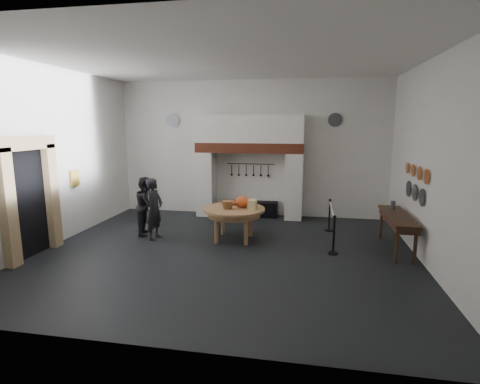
% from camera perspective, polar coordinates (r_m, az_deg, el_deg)
% --- Properties ---
extents(floor, '(9.00, 8.00, 0.02)m').
position_cam_1_polar(floor, '(9.21, -2.21, -9.20)').
color(floor, black).
rests_on(floor, ground).
extents(ceiling, '(9.00, 8.00, 0.02)m').
position_cam_1_polar(ceiling, '(8.79, -2.43, 19.62)').
color(ceiling, silver).
rests_on(ceiling, wall_back).
extents(wall_back, '(9.00, 0.02, 4.50)m').
position_cam_1_polar(wall_back, '(12.64, 1.69, 6.60)').
color(wall_back, silver).
rests_on(wall_back, floor).
extents(wall_front, '(9.00, 0.02, 4.50)m').
position_cam_1_polar(wall_front, '(4.93, -12.56, 0.32)').
color(wall_front, silver).
rests_on(wall_front, floor).
extents(wall_left, '(0.02, 8.00, 4.50)m').
position_cam_1_polar(wall_left, '(10.65, -26.75, 4.78)').
color(wall_left, silver).
rests_on(wall_left, floor).
extents(wall_right, '(0.02, 8.00, 4.50)m').
position_cam_1_polar(wall_right, '(8.89, 27.33, 3.82)').
color(wall_right, silver).
rests_on(wall_right, floor).
extents(chimney_pier_left, '(0.55, 0.70, 2.15)m').
position_cam_1_polar(chimney_pier_left, '(12.74, -5.15, 1.27)').
color(chimney_pier_left, silver).
rests_on(chimney_pier_left, floor).
extents(chimney_pier_right, '(0.55, 0.70, 2.15)m').
position_cam_1_polar(chimney_pier_right, '(12.29, 8.22, 0.87)').
color(chimney_pier_right, silver).
rests_on(chimney_pier_right, floor).
extents(hearth_brick_band, '(3.50, 0.72, 0.32)m').
position_cam_1_polar(hearth_brick_band, '(12.29, 1.44, 6.77)').
color(hearth_brick_band, '#9E442B').
rests_on(hearth_brick_band, chimney_pier_left).
extents(chimney_hood, '(3.50, 0.70, 0.90)m').
position_cam_1_polar(chimney_hood, '(12.27, 1.45, 9.61)').
color(chimney_hood, silver).
rests_on(chimney_hood, hearth_brick_band).
extents(iron_range, '(1.90, 0.45, 0.50)m').
position_cam_1_polar(iron_range, '(12.66, 1.45, -2.56)').
color(iron_range, black).
rests_on(iron_range, floor).
extents(utensil_rail, '(1.60, 0.02, 0.02)m').
position_cam_1_polar(utensil_rail, '(12.61, 1.62, 4.31)').
color(utensil_rail, black).
rests_on(utensil_rail, wall_back).
extents(door_recess, '(0.04, 1.10, 2.50)m').
position_cam_1_polar(door_recess, '(9.99, -29.56, -1.58)').
color(door_recess, black).
rests_on(door_recess, floor).
extents(door_jamb_near, '(0.22, 0.30, 2.60)m').
position_cam_1_polar(door_jamb_near, '(9.41, -31.87, -2.16)').
color(door_jamb_near, tan).
rests_on(door_jamb_near, floor).
extents(door_jamb_far, '(0.22, 0.30, 2.60)m').
position_cam_1_polar(door_jamb_far, '(10.46, -26.78, -0.57)').
color(door_jamb_far, tan).
rests_on(door_jamb_far, floor).
extents(door_lintel, '(0.22, 1.70, 0.30)m').
position_cam_1_polar(door_lintel, '(9.77, -29.89, 6.45)').
color(door_lintel, tan).
rests_on(door_lintel, door_jamb_near).
extents(wall_plaque, '(0.05, 0.34, 0.44)m').
position_cam_1_polar(wall_plaque, '(11.34, -23.86, 1.96)').
color(wall_plaque, gold).
rests_on(wall_plaque, wall_left).
extents(work_table, '(2.03, 2.03, 0.07)m').
position_cam_1_polar(work_table, '(9.97, -0.92, -2.64)').
color(work_table, tan).
rests_on(work_table, floor).
extents(pumpkin, '(0.36, 0.36, 0.31)m').
position_cam_1_polar(pumpkin, '(9.98, 0.31, -1.50)').
color(pumpkin, '#D94C1E').
rests_on(pumpkin, work_table).
extents(cheese_block_big, '(0.22, 0.22, 0.24)m').
position_cam_1_polar(cheese_block_big, '(9.80, 1.88, -1.94)').
color(cheese_block_big, '#D1C47D').
rests_on(cheese_block_big, work_table).
extents(cheese_block_small, '(0.18, 0.18, 0.20)m').
position_cam_1_polar(cheese_block_small, '(10.10, 2.02, -1.69)').
color(cheese_block_small, '#DAD582').
rests_on(cheese_block_small, work_table).
extents(wicker_basket, '(0.40, 0.40, 0.22)m').
position_cam_1_polar(wicker_basket, '(9.82, -1.96, -1.98)').
color(wicker_basket, brown).
rests_on(wicker_basket, work_table).
extents(bread_loaf, '(0.31, 0.18, 0.13)m').
position_cam_1_polar(bread_loaf, '(10.30, -1.09, -1.64)').
color(bread_loaf, '#A8613B').
rests_on(bread_loaf, work_table).
extents(visitor_near, '(0.47, 0.65, 1.66)m').
position_cam_1_polar(visitor_near, '(10.30, -12.91, -2.53)').
color(visitor_near, black).
rests_on(visitor_near, floor).
extents(visitor_far, '(0.77, 0.91, 1.63)m').
position_cam_1_polar(visitor_far, '(10.82, -14.03, -2.04)').
color(visitor_far, black).
rests_on(visitor_far, floor).
extents(side_table, '(0.55, 2.20, 0.06)m').
position_cam_1_polar(side_table, '(9.90, 22.92, -3.39)').
color(side_table, '#3C2116').
rests_on(side_table, floor).
extents(pewter_jug, '(0.12, 0.12, 0.22)m').
position_cam_1_polar(pewter_jug, '(10.45, 22.28, -1.87)').
color(pewter_jug, '#444449').
rests_on(pewter_jug, side_table).
extents(copper_pan_a, '(0.03, 0.34, 0.34)m').
position_cam_1_polar(copper_pan_a, '(9.11, 26.58, 2.11)').
color(copper_pan_a, '#C6662D').
rests_on(copper_pan_a, wall_right).
extents(copper_pan_b, '(0.03, 0.32, 0.32)m').
position_cam_1_polar(copper_pan_b, '(9.63, 25.69, 2.58)').
color(copper_pan_b, '#C6662D').
rests_on(copper_pan_b, wall_right).
extents(copper_pan_c, '(0.03, 0.30, 0.30)m').
position_cam_1_polar(copper_pan_c, '(10.16, 24.89, 3.00)').
color(copper_pan_c, '#C6662D').
rests_on(copper_pan_c, wall_right).
extents(copper_pan_d, '(0.03, 0.28, 0.28)m').
position_cam_1_polar(copper_pan_d, '(10.69, 24.17, 3.37)').
color(copper_pan_d, '#C6662D').
rests_on(copper_pan_d, wall_right).
extents(pewter_plate_left, '(0.03, 0.40, 0.40)m').
position_cam_1_polar(pewter_plate_left, '(9.37, 26.00, -0.74)').
color(pewter_plate_left, '#4C4C51').
rests_on(pewter_plate_left, wall_right).
extents(pewter_plate_mid, '(0.03, 0.40, 0.40)m').
position_cam_1_polar(pewter_plate_mid, '(9.94, 25.09, -0.08)').
color(pewter_plate_mid, '#4C4C51').
rests_on(pewter_plate_mid, wall_right).
extents(pewter_plate_right, '(0.03, 0.40, 0.40)m').
position_cam_1_polar(pewter_plate_right, '(10.51, 24.28, 0.50)').
color(pewter_plate_right, '#4C4C51').
rests_on(pewter_plate_right, wall_right).
extents(pewter_plate_back_left, '(0.44, 0.03, 0.44)m').
position_cam_1_polar(pewter_plate_back_left, '(13.25, -10.14, 10.73)').
color(pewter_plate_back_left, '#4C4C51').
rests_on(pewter_plate_back_left, wall_back).
extents(pewter_plate_back_right, '(0.44, 0.03, 0.44)m').
position_cam_1_polar(pewter_plate_back_right, '(12.45, 14.28, 10.60)').
color(pewter_plate_back_right, '#4C4C51').
rests_on(pewter_plate_back_right, wall_back).
extents(barrier_post_near, '(0.05, 0.05, 0.90)m').
position_cam_1_polar(barrier_post_near, '(9.25, 14.10, -6.50)').
color(barrier_post_near, black).
rests_on(barrier_post_near, floor).
extents(barrier_post_far, '(0.05, 0.05, 0.90)m').
position_cam_1_polar(barrier_post_far, '(11.18, 13.47, -3.54)').
color(barrier_post_far, black).
rests_on(barrier_post_far, floor).
extents(barrier_rope, '(0.04, 2.00, 0.04)m').
position_cam_1_polar(barrier_rope, '(10.12, 13.85, -2.70)').
color(barrier_rope, silver).
rests_on(barrier_rope, barrier_post_near).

